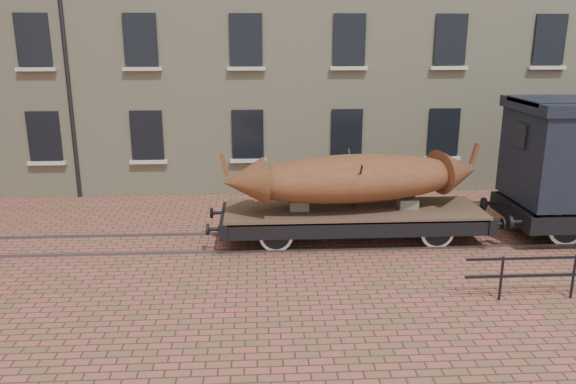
{
  "coord_description": "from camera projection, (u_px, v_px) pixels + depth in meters",
  "views": [
    {
      "loc": [
        -2.21,
        -14.61,
        5.52
      ],
      "look_at": [
        -1.34,
        0.5,
        1.3
      ],
      "focal_mm": 35.0,
      "sensor_mm": 36.0,
      "label": 1
    }
  ],
  "objects": [
    {
      "name": "rail_track",
      "position": [
        337.0,
        240.0,
        15.65
      ],
      "size": [
        30.0,
        1.52,
        0.06
      ],
      "color": "#59595E",
      "rests_on": "ground"
    },
    {
      "name": "flatcar_wagon",
      "position": [
        353.0,
        215.0,
        15.48
      ],
      "size": [
        7.97,
        2.16,
        1.2
      ],
      "color": "brown",
      "rests_on": "ground"
    },
    {
      "name": "iron_boat",
      "position": [
        354.0,
        178.0,
        15.19
      ],
      "size": [
        7.23,
        2.86,
        1.71
      ],
      "color": "brown",
      "rests_on": "flatcar_wagon"
    },
    {
      "name": "ground",
      "position": [
        337.0,
        241.0,
        15.65
      ],
      "size": [
        90.0,
        90.0,
        0.0
      ],
      "primitive_type": "plane",
      "color": "brown"
    }
  ]
}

